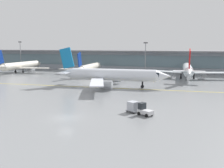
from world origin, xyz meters
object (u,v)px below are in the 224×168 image
Objects in this scene: taxiing_regional_jet at (111,75)px; cargo_dolly_lead at (133,106)px; gate_airplane_2 at (188,69)px; gate_airplane_0 at (21,66)px; apron_light_mast_1 at (145,56)px; apron_light_mast_0 at (21,54)px; baggage_tug at (144,110)px; gate_airplane_1 at (90,68)px.

cargo_dolly_lead is (12.50, -24.46, -2.36)m from taxiing_regional_jet.
taxiing_regional_jet reaches higher than gate_airplane_2.
taxiing_regional_jet is at bearing -114.82° from gate_airplane_0.
apron_light_mast_0 is at bearing 179.75° from apron_light_mast_1.
taxiing_regional_jet reaches higher than baggage_tug.
apron_light_mast_0 is at bearing 168.30° from cargo_dolly_lead.
gate_airplane_1 is 11.09× the size of cargo_dolly_lead.
gate_airplane_1 is 2.07× the size of apron_light_mast_0.
taxiing_regional_jet is 29.80m from baggage_tug.
apron_light_mast_0 is (-61.94, 37.71, 4.24)m from taxiing_regional_jet.
gate_airplane_2 is 2.49× the size of apron_light_mast_1.
apron_light_mast_0 is (-74.45, 62.17, 6.60)m from cargo_dolly_lead.
gate_airplane_2 is at bearing 109.40° from cargo_dolly_lead.
cargo_dolly_lead is (30.32, -49.67, -1.82)m from gate_airplane_1.
cargo_dolly_lead is at bearing -80.99° from apron_light_mast_1.
gate_airplane_2 is at bearing -31.56° from apron_light_mast_1.
gate_airplane_2 is 52.62m from baggage_tug.
gate_airplane_1 is 30.87m from taxiing_regional_jet.
baggage_tug is at bearing -65.35° from taxiing_regional_jet.
taxiing_regional_jet reaches higher than gate_airplane_0.
gate_airplane_1 is 58.22m from cargo_dolly_lead.
apron_light_mast_0 is (-76.79, 63.43, 6.76)m from baggage_tug.
apron_light_mast_0 reaches higher than cargo_dolly_lead.
gate_airplane_0 is 55.55m from taxiing_regional_jet.
gate_airplane_1 is at bearing -149.20° from apron_light_mast_1.
baggage_tug is 0.21× the size of apron_light_mast_0.
gate_airplane_0 is 70.82m from gate_airplane_2.
apron_light_mast_1 reaches higher than taxiing_regional_jet.
gate_airplane_0 is 79.05m from cargo_dolly_lead.
apron_light_mast_0 is at bearing 69.02° from gate_airplane_1.
gate_airplane_1 is 0.84× the size of taxiing_regional_jet.
apron_light_mast_1 is (20.51, 12.22, 4.44)m from gate_airplane_1.
apron_light_mast_1 is at bearing -0.25° from apron_light_mast_0.
cargo_dolly_lead is (-7.87, -51.02, -2.22)m from gate_airplane_2.
taxiing_regional_jet reaches higher than gate_airplane_1.
apron_light_mast_1 reaches higher than gate_airplane_1.
gate_airplane_0 is 2.31× the size of apron_light_mast_1.
apron_light_mast_1 is (-9.82, 61.89, 6.26)m from cargo_dolly_lead.
baggage_tug is 99.82m from apron_light_mast_0.
apron_light_mast_1 is at bearing -64.36° from gate_airplane_1.
gate_airplane_2 is 33.48m from taxiing_regional_jet.
gate_airplane_2 reaches higher than cargo_dolly_lead.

